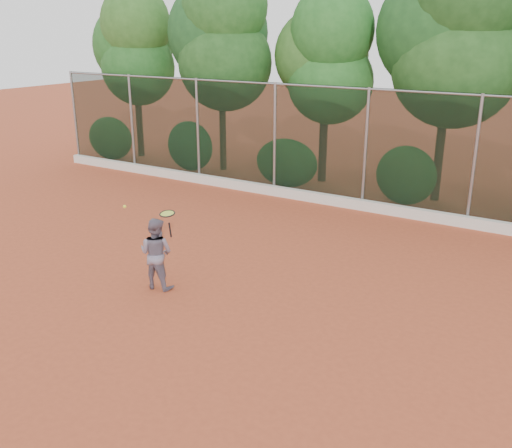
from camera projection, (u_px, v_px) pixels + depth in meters
The scene contains 7 objects.
ground at pixel (230, 298), 11.26m from camera, with size 80.00×80.00×0.00m, color #B44B2A.
concrete_curb at pixel (360, 205), 16.70m from camera, with size 24.00×0.20×0.30m, color silver.
tennis_player at pixel (156, 253), 11.49m from camera, with size 0.72×0.56×1.49m, color slate.
chainlink_fence at pixel (366, 146), 16.29m from camera, with size 24.09×0.09×3.50m.
foliage_backdrop at pixel (378, 51), 17.33m from camera, with size 23.70×3.63×7.55m.
tennis_racket at pixel (168, 216), 10.91m from camera, with size 0.34×0.34×0.54m.
tennis_ball_in_flight at pixel (125, 207), 12.07m from camera, with size 0.07×0.07×0.07m.
Camera 1 is at (5.77, -8.39, 5.04)m, focal length 40.00 mm.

